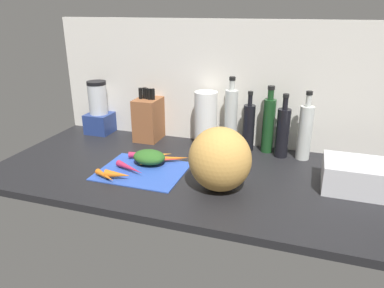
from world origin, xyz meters
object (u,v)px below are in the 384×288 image
object	(u,v)px
carrot_4	(164,160)
paper_towel_roll	(206,119)
bottle_4	(305,132)
bottle_3	(283,132)
cutting_board	(142,170)
carrot_5	(155,155)
carrot_1	(151,161)
blender_appliance	(99,111)
bottle_1	(249,127)
bottle_0	(231,118)
carrot_6	(149,155)
carrot_8	(150,159)
carrot_0	(118,175)
knife_block	(149,118)
bottle_2	(269,124)
winter_squash	(220,159)
dish_rack	(360,177)
carrot_3	(105,176)
carrot_2	(130,168)
carrot_7	(176,158)

from	to	relation	value
carrot_4	paper_towel_roll	world-z (taller)	paper_towel_roll
bottle_4	bottle_3	bearing A→B (deg)	-178.19
cutting_board	carrot_5	xyz separation A→B (cm)	(0.38, 12.51, 2.06)
carrot_1	blender_appliance	world-z (taller)	blender_appliance
bottle_1	bottle_4	size ratio (longest dim) A/B	0.92
carrot_4	bottle_0	world-z (taller)	bottle_0
carrot_6	paper_towel_roll	distance (cm)	33.81
carrot_8	paper_towel_roll	world-z (taller)	paper_towel_roll
paper_towel_roll	carrot_8	bearing A→B (deg)	-119.77
bottle_1	carrot_1	bearing A→B (deg)	-138.65
carrot_0	knife_block	size ratio (longest dim) A/B	0.38
cutting_board	bottle_2	bearing A→B (deg)	40.17
winter_squash	paper_towel_roll	size ratio (longest dim) A/B	0.90
carrot_5	carrot_0	bearing A→B (deg)	-104.39
carrot_8	dish_rack	size ratio (longest dim) A/B	0.41
carrot_5	bottle_3	distance (cm)	58.98
carrot_5	knife_block	xyz separation A→B (cm)	(-14.31, 25.56, 8.67)
carrot_8	bottle_1	size ratio (longest dim) A/B	0.38
cutting_board	carrot_5	world-z (taller)	carrot_5
carrot_3	bottle_4	bearing A→B (deg)	33.21
carrot_0	paper_towel_roll	world-z (taller)	paper_towel_roll
bottle_4	winter_squash	bearing A→B (deg)	-125.30
knife_block	bottle_1	xyz separation A→B (cm)	(51.61, 0.78, 0.57)
carrot_6	carrot_2	bearing A→B (deg)	-95.46
carrot_5	bottle_4	bearing A→B (deg)	20.26
carrot_7	dish_rack	world-z (taller)	dish_rack
carrot_7	carrot_8	world-z (taller)	carrot_8
carrot_2	knife_block	distance (cm)	42.97
paper_towel_roll	bottle_3	xyz separation A→B (cm)	(37.17, -2.16, -1.65)
carrot_1	bottle_2	distance (cm)	57.30
carrot_2	blender_appliance	bearing A→B (deg)	133.68
carrot_4	dish_rack	world-z (taller)	dish_rack
carrot_0	bottle_0	distance (cm)	61.51
carrot_2	carrot_5	bearing A→B (deg)	73.21
winter_squash	carrot_3	bearing A→B (deg)	-170.45
carrot_2	carrot_7	world-z (taller)	carrot_2
knife_block	carrot_3	bearing A→B (deg)	-85.79
cutting_board	winter_squash	distance (cm)	36.95
cutting_board	carrot_1	size ratio (longest dim) A/B	3.53
carrot_4	paper_towel_roll	bearing A→B (deg)	67.35
bottle_1	blender_appliance	bearing A→B (deg)	-179.92
cutting_board	carrot_8	distance (cm)	8.33
carrot_6	bottle_0	bearing A→B (deg)	39.38
carrot_8	winter_squash	bearing A→B (deg)	-20.30
winter_squash	paper_towel_roll	bearing A→B (deg)	112.91
blender_appliance	bottle_1	world-z (taller)	bottle_1
winter_squash	bottle_1	size ratio (longest dim) A/B	0.85
carrot_8	bottle_2	world-z (taller)	bottle_2
carrot_5	carrot_6	xyz separation A→B (cm)	(-3.17, -0.02, -0.26)
paper_towel_roll	bottle_1	distance (cm)	21.12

